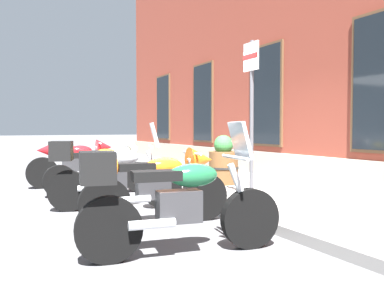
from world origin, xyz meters
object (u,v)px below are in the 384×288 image
object	(u,v)px
motorcycle_green_touring	(173,200)
motorcycle_orange_sport	(162,183)
motorcycle_red_sport	(79,161)
motorcycle_silver_touring	(109,174)
barrel_planter	(223,163)
motorcycle_yellow_naked	(102,170)
parking_sign	(251,98)

from	to	relation	value
motorcycle_green_touring	motorcycle_orange_sport	bearing A→B (deg)	161.14
motorcycle_red_sport	motorcycle_orange_sport	xyz separation A→B (m)	(3.96, 0.29, -0.00)
motorcycle_silver_touring	barrel_planter	distance (m)	2.78
motorcycle_yellow_naked	motorcycle_silver_touring	distance (m)	1.50
motorcycle_red_sport	motorcycle_silver_touring	world-z (taller)	motorcycle_silver_touring
parking_sign	barrel_planter	world-z (taller)	parking_sign
motorcycle_silver_touring	motorcycle_orange_sport	size ratio (longest dim) A/B	1.00
motorcycle_red_sport	barrel_planter	world-z (taller)	barrel_planter
motorcycle_green_touring	motorcycle_silver_touring	bearing A→B (deg)	178.81
motorcycle_silver_touring	parking_sign	world-z (taller)	parking_sign
motorcycle_yellow_naked	motorcycle_green_touring	size ratio (longest dim) A/B	1.00
motorcycle_red_sport	parking_sign	world-z (taller)	parking_sign
motorcycle_red_sport	motorcycle_silver_touring	bearing A→B (deg)	-1.89
motorcycle_silver_touring	motorcycle_yellow_naked	bearing A→B (deg)	169.54
motorcycle_green_touring	parking_sign	bearing A→B (deg)	125.63
motorcycle_silver_touring	motorcycle_orange_sport	distance (m)	1.29
motorcycle_red_sport	parking_sign	xyz separation A→B (m)	(3.74, 1.91, 1.19)
motorcycle_yellow_naked	parking_sign	distance (m)	3.29
motorcycle_yellow_naked	motorcycle_orange_sport	xyz separation A→B (m)	(2.71, 0.10, 0.08)
barrel_planter	motorcycle_green_touring	bearing A→B (deg)	-39.30
motorcycle_orange_sport	motorcycle_red_sport	bearing A→B (deg)	-175.89
motorcycle_green_touring	barrel_planter	bearing A→B (deg)	140.70
motorcycle_red_sport	motorcycle_orange_sport	distance (m)	3.97
motorcycle_yellow_naked	motorcycle_silver_touring	bearing A→B (deg)	-10.46
motorcycle_red_sport	motorcycle_silver_touring	distance (m)	2.73
motorcycle_yellow_naked	parking_sign	size ratio (longest dim) A/B	0.84
motorcycle_yellow_naked	motorcycle_red_sport	bearing A→B (deg)	-171.73
motorcycle_yellow_naked	barrel_planter	distance (m)	2.47
parking_sign	barrel_planter	xyz separation A→B (m)	(-1.84, 0.66, -1.19)
motorcycle_yellow_naked	barrel_planter	world-z (taller)	barrel_planter
motorcycle_yellow_naked	motorcycle_orange_sport	size ratio (longest dim) A/B	1.05
motorcycle_red_sport	motorcycle_silver_touring	xyz separation A→B (m)	(2.73, -0.09, 0.01)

